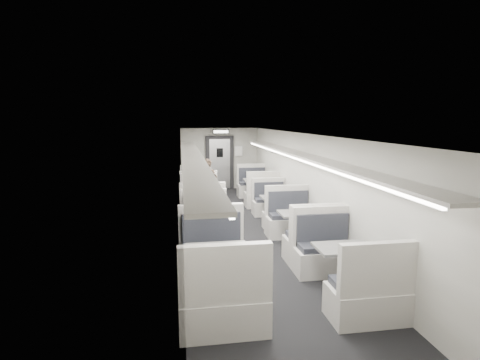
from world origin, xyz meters
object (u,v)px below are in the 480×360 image
object	(u,v)px
booth_right_d	(344,269)
vestibule_door	(220,163)
booth_right_b	(276,209)
booth_left_c	(207,233)
passenger	(208,185)
booth_left_d	(217,273)
exit_sign	(221,132)
booth_left_b	(201,205)
booth_right_c	(300,229)
booth_left_a	(197,192)
booth_right_a	(257,190)

from	to	relation	value
booth_right_d	vestibule_door	bearing A→B (deg)	96.15
booth_right_b	booth_right_d	bearing A→B (deg)	-90.00
booth_left_c	vestibule_door	bearing A→B (deg)	81.86
booth_left_c	passenger	bearing A→B (deg)	85.51
passenger	booth_left_d	bearing A→B (deg)	-76.99
booth_left_c	booth_right_d	world-z (taller)	booth_right_d
passenger	exit_sign	xyz separation A→B (m)	(0.73, 3.07, 1.49)
vestibule_door	booth_left_b	bearing A→B (deg)	-102.55
booth_left_c	booth_right_b	distance (m)	2.84
booth_left_b	booth_right_b	xyz separation A→B (m)	(2.00, -0.48, -0.05)
booth_left_c	booth_right_c	world-z (taller)	booth_right_c
booth_left_b	booth_right_b	size ratio (longest dim) A/B	1.15
booth_left_b	vestibule_door	world-z (taller)	vestibule_door
booth_right_b	booth_left_c	bearing A→B (deg)	-134.81
booth_left_a	passenger	size ratio (longest dim) A/B	1.37
passenger	booth_left_a	bearing A→B (deg)	120.84
booth_left_c	passenger	world-z (taller)	passenger
passenger	vestibule_door	xyz separation A→B (m)	(0.73, 3.56, 0.25)
booth_right_b	vestibule_door	distance (m)	5.12
booth_right_c	vestibule_door	size ratio (longest dim) A/B	1.06
passenger	booth_right_a	bearing A→B (deg)	48.61
booth_right_c	exit_sign	xyz separation A→B (m)	(-1.00, 6.59, 1.88)
booth_left_a	booth_left_b	size ratio (longest dim) A/B	0.96
booth_left_a	vestibule_door	bearing A→B (deg)	68.68
booth_left_c	booth_right_a	world-z (taller)	booth_right_a
booth_right_c	booth_left_d	bearing A→B (deg)	-133.57
booth_left_a	booth_right_b	size ratio (longest dim) A/B	1.11
booth_left_d	passenger	bearing A→B (deg)	87.26
booth_left_c	exit_sign	world-z (taller)	exit_sign
booth_left_b	booth_left_d	world-z (taller)	booth_left_d
booth_left_c	vestibule_door	world-z (taller)	vestibule_door
booth_left_c	booth_right_a	size ratio (longest dim) A/B	0.99
booth_right_d	exit_sign	bearing A→B (deg)	96.49
exit_sign	booth_left_c	bearing A→B (deg)	-98.74
booth_left_d	passenger	size ratio (longest dim) A/B	1.48
booth_left_d	booth_left_a	bearing A→B (deg)	90.00
booth_left_b	exit_sign	distance (m)	4.53
booth_left_d	vestibule_door	bearing A→B (deg)	83.78
booth_left_c	booth_left_b	bearing A→B (deg)	90.00
booth_right_d	booth_right_b	bearing A→B (deg)	90.00
booth_left_c	booth_right_c	distance (m)	2.00
booth_right_b	exit_sign	bearing A→B (deg)	102.56
booth_right_b	passenger	bearing A→B (deg)	140.71
booth_right_c	passenger	world-z (taller)	passenger
booth_right_a	exit_sign	bearing A→B (deg)	117.09
booth_right_c	exit_sign	bearing A→B (deg)	98.63
booth_left_a	exit_sign	world-z (taller)	exit_sign
booth_right_a	vestibule_door	bearing A→B (deg)	112.26
booth_right_c	exit_sign	size ratio (longest dim) A/B	3.58
booth_right_d	vestibule_door	distance (m)	9.35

